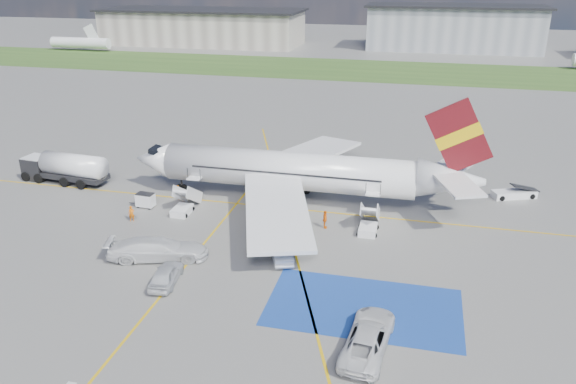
% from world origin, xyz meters
% --- Properties ---
extents(ground, '(400.00, 400.00, 0.00)m').
position_xyz_m(ground, '(0.00, 0.00, 0.00)').
color(ground, '#60605E').
rests_on(ground, ground).
extents(grass_strip, '(400.00, 30.00, 0.01)m').
position_xyz_m(grass_strip, '(0.00, 95.00, 0.01)').
color(grass_strip, '#2D4C1E').
rests_on(grass_strip, ground).
extents(taxiway_line_main, '(120.00, 0.20, 0.01)m').
position_xyz_m(taxiway_line_main, '(0.00, 12.00, 0.01)').
color(taxiway_line_main, gold).
rests_on(taxiway_line_main, ground).
extents(taxiway_line_cross, '(0.20, 60.00, 0.01)m').
position_xyz_m(taxiway_line_cross, '(-5.00, -10.00, 0.01)').
color(taxiway_line_cross, gold).
rests_on(taxiway_line_cross, ground).
extents(taxiway_line_diag, '(20.71, 56.45, 0.01)m').
position_xyz_m(taxiway_line_diag, '(0.00, 12.00, 0.01)').
color(taxiway_line_diag, gold).
rests_on(taxiway_line_diag, ground).
extents(staging_box, '(14.00, 8.00, 0.01)m').
position_xyz_m(staging_box, '(10.00, -4.00, 0.01)').
color(staging_box, navy).
rests_on(staging_box, ground).
extents(terminal_west, '(60.00, 22.00, 10.00)m').
position_xyz_m(terminal_west, '(-55.00, 130.00, 5.00)').
color(terminal_west, gray).
rests_on(terminal_west, ground).
extents(terminal_centre, '(48.00, 18.00, 12.00)m').
position_xyz_m(terminal_centre, '(20.00, 135.00, 6.00)').
color(terminal_centre, gray).
rests_on(terminal_centre, ground).
extents(airliner, '(36.81, 32.95, 11.92)m').
position_xyz_m(airliner, '(1.51, 14.00, 3.39)').
color(airliner, white).
rests_on(airliner, ground).
extents(airstairs_fwd, '(1.90, 5.20, 3.60)m').
position_xyz_m(airstairs_fwd, '(-9.50, 8.70, 0.62)').
color(airstairs_fwd, white).
rests_on(airstairs_fwd, ground).
extents(airstairs_aft, '(1.90, 5.20, 3.60)m').
position_xyz_m(airstairs_aft, '(9.00, 8.70, 0.62)').
color(airstairs_aft, white).
rests_on(airstairs_aft, ground).
extents(fuel_tanker, '(10.48, 3.81, 3.50)m').
position_xyz_m(fuel_tanker, '(-25.87, 13.36, 1.47)').
color(fuel_tanker, black).
rests_on(fuel_tanker, ground).
extents(gpu_cart, '(1.88, 1.29, 1.50)m').
position_xyz_m(gpu_cart, '(-13.81, 8.99, 0.68)').
color(gpu_cart, white).
rests_on(gpu_cart, ground).
extents(belt_loader, '(5.10, 3.25, 1.48)m').
position_xyz_m(belt_loader, '(23.32, 20.53, 0.37)').
color(belt_loader, white).
rests_on(belt_loader, ground).
extents(car_silver_a, '(2.34, 4.67, 1.53)m').
position_xyz_m(car_silver_a, '(-5.37, -4.29, 0.76)').
color(car_silver_a, silver).
rests_on(car_silver_a, ground).
extents(car_silver_b, '(3.14, 4.79, 1.49)m').
position_xyz_m(car_silver_b, '(2.40, 1.59, 0.75)').
color(car_silver_b, '#B9BBC1').
rests_on(car_silver_b, ground).
extents(van_white_a, '(3.18, 5.91, 2.13)m').
position_xyz_m(van_white_a, '(10.76, -8.57, 1.06)').
color(van_white_a, silver).
rests_on(van_white_a, ground).
extents(van_white_b, '(6.75, 4.14, 2.47)m').
position_xyz_m(van_white_b, '(-7.76, -0.80, 1.23)').
color(van_white_b, silver).
rests_on(van_white_b, ground).
extents(crew_fwd, '(0.67, 0.57, 1.56)m').
position_xyz_m(crew_fwd, '(-13.54, 5.54, 0.78)').
color(crew_fwd, orange).
rests_on(crew_fwd, ground).
extents(crew_nose, '(0.93, 0.95, 1.54)m').
position_xyz_m(crew_nose, '(-11.43, 11.69, 0.77)').
color(crew_nose, orange).
rests_on(crew_nose, ground).
extents(crew_aft, '(0.57, 1.09, 1.78)m').
position_xyz_m(crew_aft, '(4.94, 8.38, 0.89)').
color(crew_aft, orange).
rests_on(crew_aft, ground).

